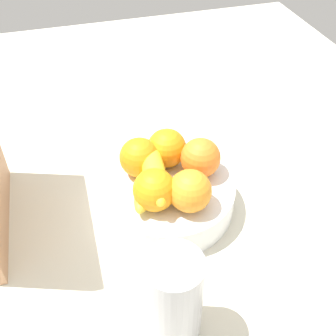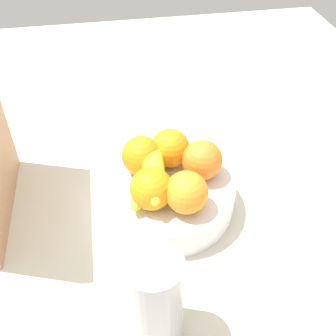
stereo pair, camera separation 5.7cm
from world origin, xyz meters
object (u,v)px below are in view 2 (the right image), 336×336
Objects in this scene: orange_center at (142,156)px; thermos_tumbler at (155,299)px; banana_bunch at (151,174)px; orange_front_left at (202,160)px; orange_front_right at (170,148)px; orange_back_left at (151,189)px; orange_back_right at (187,192)px; fruit_bowl at (168,195)px.

thermos_tumbler reaches higher than orange_center.
thermos_tumbler reaches higher than banana_bunch.
orange_front_left is 28.44cm from thermos_tumbler.
orange_center is (-1.24, 5.53, 0.00)cm from orange_front_right.
banana_bunch is (-1.21, 9.68, -0.64)cm from orange_front_left.
thermos_tumbler is at bearing 165.83° from orange_front_right.
thermos_tumbler is (-28.65, 2.02, -1.48)cm from orange_center.
orange_front_left is 0.45× the size of thermos_tumbler.
orange_front_right is 0.45× the size of thermos_tumbler.
orange_front_left reaches higher than banana_bunch.
banana_bunch is at bearing 97.11° from orange_front_left.
orange_front_right is 7.28cm from banana_bunch.
orange_back_left is 6.02cm from orange_back_right.
orange_front_left is at bearing -61.22° from orange_back_left.
orange_front_right is 1.00× the size of orange_back_right.
orange_back_left and orange_back_right have the same top height.
fruit_bowl is at bearing -137.34° from orange_center.
banana_bunch is (6.36, 5.10, -0.64)cm from orange_back_right.
orange_front_left is at bearing -79.46° from fruit_bowl.
orange_center reaches higher than fruit_bowl.
orange_front_right is 0.42× the size of banana_bunch.
orange_back_left is 1.00× the size of orange_back_right.
thermos_tumbler is (-29.89, 7.55, -1.48)cm from orange_front_right.
thermos_tumbler is at bearing 172.68° from orange_back_left.
orange_back_right reaches higher than banana_bunch.
orange_front_right is at bearing -37.47° from banana_bunch.
orange_front_left is 8.85cm from orange_back_right.
orange_front_left is at bearing -31.20° from orange_back_right.
thermos_tumbler is (-25.35, 12.82, -1.48)cm from orange_front_left.
orange_center is at bearing 72.99° from orange_front_left.
banana_bunch is at bearing 89.54° from fruit_bowl.
orange_front_right and orange_back_right have the same top height.
orange_center and orange_back_right have the same top height.
orange_center is 4.69cm from banana_bunch.
fruit_bowl is at bearing 166.83° from orange_front_right.
orange_center is 28.76cm from thermos_tumbler.
orange_center reaches higher than banana_bunch.
orange_back_right is 8.18cm from banana_bunch.
orange_center is at bearing 102.65° from orange_front_right.
banana_bunch is at bearing 142.53° from orange_front_right.
orange_front_left is at bearing -107.01° from orange_center.
fruit_bowl is 6.83cm from banana_bunch.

